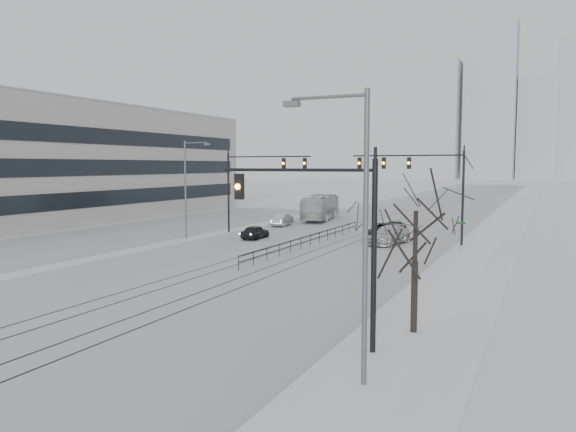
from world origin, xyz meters
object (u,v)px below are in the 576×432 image
object	(u,v)px
traffic_mast_near	(331,227)
sedan_sb_inner	(255,232)
bare_tree	(416,224)
sedan_nb_far	(393,228)
box_truck	(320,208)
sedan_nb_front	(383,232)
sedan_sb_outer	(282,220)
sedan_nb_right	(389,235)

from	to	relation	value
traffic_mast_near	sedan_sb_inner	distance (m)	31.68
bare_tree	sedan_nb_far	distance (m)	32.97
sedan_nb_far	box_truck	xyz separation A→B (m)	(-11.85, 10.80, 0.84)
traffic_mast_near	sedan_nb_front	size ratio (longest dim) A/B	1.28
sedan_sb_outer	sedan_nb_right	xyz separation A→B (m)	(14.57, -9.11, 0.07)
traffic_mast_near	sedan_sb_inner	world-z (taller)	traffic_mast_near
traffic_mast_near	box_truck	xyz separation A→B (m)	(-18.33, 45.32, -3.03)
sedan_sb_outer	sedan_nb_front	xyz separation A→B (m)	(13.36, -6.67, 0.05)
box_truck	sedan_nb_right	bearing A→B (deg)	117.65
sedan_nb_front	sedan_nb_far	size ratio (longest dim) A/B	1.34
bare_tree	traffic_mast_near	bearing A→B (deg)	-128.76
sedan_sb_outer	sedan_nb_front	world-z (taller)	sedan_nb_front
traffic_mast_near	sedan_nb_right	bearing A→B (deg)	100.44
sedan_sb_outer	sedan_nb_right	world-z (taller)	sedan_nb_right
traffic_mast_near	sedan_sb_outer	xyz separation A→B (m)	(-19.74, 37.20, -3.85)
sedan_nb_front	sedan_nb_right	world-z (taller)	sedan_nb_right
sedan_sb_inner	sedan_nb_right	bearing A→B (deg)	-174.50
sedan_nb_right	sedan_nb_front	bearing A→B (deg)	126.30
traffic_mast_near	sedan_sb_inner	bearing A→B (deg)	123.27
sedan_nb_front	box_truck	bearing A→B (deg)	127.84
sedan_sb_inner	sedan_nb_far	bearing A→B (deg)	-145.56
bare_tree	sedan_nb_front	xyz separation A→B (m)	(-8.80, 27.52, -3.73)
traffic_mast_near	sedan_nb_right	distance (m)	28.81
sedan_sb_outer	box_truck	size ratio (longest dim) A/B	0.39
traffic_mast_near	sedan_sb_outer	bearing A→B (deg)	117.96
sedan_nb_right	sedan_nb_far	distance (m)	6.56
bare_tree	sedan_nb_right	world-z (taller)	bare_tree
sedan_nb_right	box_truck	xyz separation A→B (m)	(-13.16, 17.24, 0.76)
traffic_mast_near	sedan_nb_far	xyz separation A→B (m)	(-6.49, 34.52, -3.87)
bare_tree	sedan_sb_inner	size ratio (longest dim) A/B	1.64
bare_tree	sedan_nb_front	world-z (taller)	bare_tree
bare_tree	sedan_sb_outer	size ratio (longest dim) A/B	1.42
sedan_nb_right	bare_tree	bearing A→B (deg)	-63.27
sedan_nb_right	traffic_mast_near	bearing A→B (deg)	-69.66
traffic_mast_near	sedan_sb_outer	size ratio (longest dim) A/B	1.63
sedan_nb_right	sedan_sb_inner	bearing A→B (deg)	-161.59
traffic_mast_near	bare_tree	bearing A→B (deg)	51.24
bare_tree	sedan_nb_right	size ratio (longest dim) A/B	1.13
bare_tree	sedan_nb_front	distance (m)	29.14
sedan_sb_inner	sedan_nb_right	world-z (taller)	sedan_nb_right
sedan_nb_front	sedan_nb_far	bearing A→B (deg)	90.33
traffic_mast_near	sedan_nb_right	xyz separation A→B (m)	(-5.18, 28.09, -3.78)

